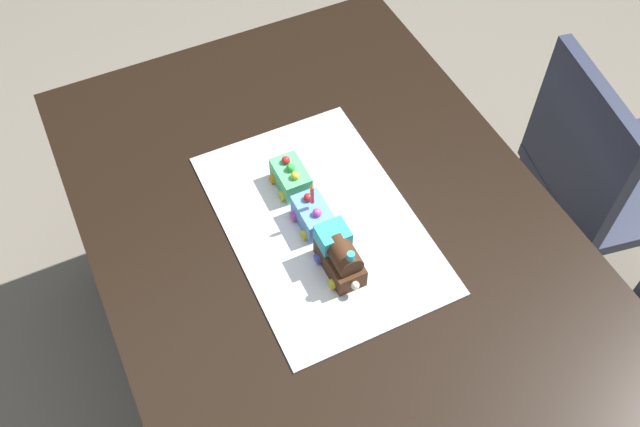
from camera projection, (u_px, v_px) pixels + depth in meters
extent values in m
plane|color=gray|center=(325.00, 366.00, 2.12)|extent=(8.00, 8.00, 0.00)
cube|color=black|center=(327.00, 230.00, 1.54)|extent=(1.40, 1.00, 0.03)
cube|color=black|center=(361.00, 105.00, 2.29)|extent=(0.07, 0.07, 0.71)
cube|color=black|center=(101.00, 196.00, 2.07)|extent=(0.07, 0.07, 0.71)
cube|color=#2D3347|center=(613.00, 185.00, 1.98)|extent=(0.46, 0.46, 0.04)
cube|color=#2D3347|center=(579.00, 146.00, 1.78)|extent=(0.40, 0.11, 0.40)
cube|color=#2D3347|center=(609.00, 179.00, 2.29)|extent=(0.04, 0.04, 0.42)
cube|color=#2D3347|center=(564.00, 288.00, 2.05)|extent=(0.04, 0.04, 0.42)
cube|color=#2D3347|center=(515.00, 201.00, 2.24)|extent=(0.04, 0.04, 0.42)
cube|color=silver|center=(320.00, 222.00, 1.53)|extent=(0.60, 0.40, 0.00)
cube|color=#472816|center=(340.00, 262.00, 1.44)|extent=(0.12, 0.06, 0.05)
cylinder|color=#472816|center=(344.00, 256.00, 1.40)|extent=(0.08, 0.05, 0.05)
cube|color=#38B7C6|center=(333.00, 236.00, 1.42)|extent=(0.06, 0.06, 0.04)
cylinder|color=#38B7C6|center=(351.00, 258.00, 1.36)|extent=(0.02, 0.02, 0.03)
sphere|color=#F4EFCC|center=(355.00, 285.00, 1.40)|extent=(0.02, 0.02, 0.02)
cylinder|color=#D84CB2|center=(362.00, 271.00, 1.44)|extent=(0.02, 0.01, 0.02)
cylinder|color=red|center=(348.00, 247.00, 1.48)|extent=(0.02, 0.01, 0.02)
cylinder|color=yellow|center=(332.00, 284.00, 1.42)|extent=(0.02, 0.01, 0.02)
cylinder|color=#4C59D8|center=(317.00, 259.00, 1.46)|extent=(0.02, 0.01, 0.02)
cube|color=#669EEA|center=(313.00, 215.00, 1.51)|extent=(0.10, 0.06, 0.06)
cylinder|color=orange|center=(333.00, 223.00, 1.52)|extent=(0.02, 0.01, 0.02)
cylinder|color=#D84CB2|center=(322.00, 205.00, 1.55)|extent=(0.02, 0.01, 0.02)
cylinder|color=yellow|center=(304.00, 235.00, 1.50)|extent=(0.02, 0.01, 0.02)
cylinder|color=#D84CB2|center=(293.00, 216.00, 1.53)|extent=(0.02, 0.01, 0.02)
sphere|color=red|center=(308.00, 198.00, 1.49)|extent=(0.02, 0.02, 0.02)
sphere|color=#D84CB2|center=(318.00, 214.00, 1.47)|extent=(0.02, 0.02, 0.02)
cube|color=#59CC7A|center=(291.00, 178.00, 1.57)|extent=(0.10, 0.06, 0.06)
cylinder|color=red|center=(310.00, 185.00, 1.58)|extent=(0.02, 0.01, 0.02)
cylinder|color=yellow|center=(300.00, 169.00, 1.61)|extent=(0.02, 0.01, 0.02)
cylinder|color=yellow|center=(282.00, 196.00, 1.56)|extent=(0.02, 0.01, 0.02)
cylinder|color=orange|center=(272.00, 179.00, 1.59)|extent=(0.02, 0.01, 0.02)
sphere|color=red|center=(286.00, 160.00, 1.56)|extent=(0.02, 0.02, 0.02)
sphere|color=green|center=(290.00, 168.00, 1.54)|extent=(0.02, 0.02, 0.02)
sphere|color=yellow|center=(295.00, 176.00, 1.53)|extent=(0.02, 0.02, 0.02)
cylinder|color=#F24C59|center=(312.00, 195.00, 1.45)|extent=(0.01, 0.01, 0.05)
cone|color=yellow|center=(312.00, 186.00, 1.43)|extent=(0.01, 0.01, 0.01)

